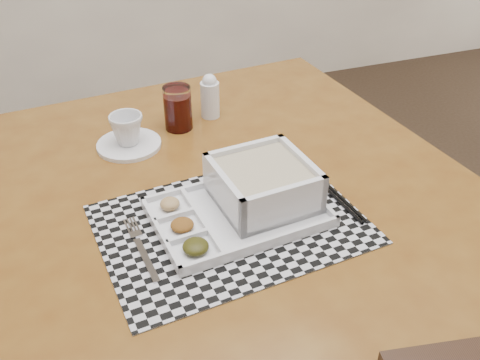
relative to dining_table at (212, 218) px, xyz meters
name	(u,v)px	position (x,y,z in m)	size (l,w,h in m)	color
dining_table	(212,218)	(0.00, 0.00, 0.00)	(1.17, 1.17, 0.81)	#5B3210
placemat	(231,224)	(0.00, -0.13, 0.08)	(0.49, 0.35, 0.00)	#B2B1BA
serving_tray	(255,193)	(0.06, -0.10, 0.12)	(0.34, 0.25, 0.09)	silver
fork	(142,246)	(-0.17, -0.14, 0.09)	(0.03, 0.19, 0.00)	#BAB9C0
spoon	(319,179)	(0.22, -0.06, 0.09)	(0.04, 0.18, 0.01)	#BAB9C0
chopsticks	(330,189)	(0.22, -0.10, 0.09)	(0.04, 0.24, 0.01)	black
saucer	(129,145)	(-0.13, 0.22, 0.09)	(0.15, 0.15, 0.01)	silver
cup	(127,129)	(-0.13, 0.22, 0.13)	(0.08, 0.08, 0.07)	silver
juice_glass	(178,109)	(0.00, 0.27, 0.13)	(0.07, 0.07, 0.11)	white
creamer_bottle	(210,96)	(0.09, 0.30, 0.14)	(0.05, 0.05, 0.12)	silver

